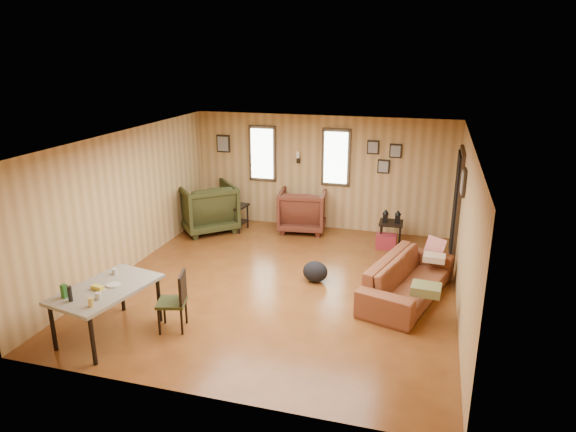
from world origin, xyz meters
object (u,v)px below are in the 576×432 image
Objects in this scene: sofa at (408,273)px; recliner_brown at (303,208)px; recliner_green at (207,205)px; dining_table at (105,292)px; side_table at (391,221)px; end_table at (234,213)px.

recliner_brown is (-2.34, 2.60, 0.07)m from sofa.
recliner_brown is 0.88× the size of recliner_green.
recliner_brown reaches higher than dining_table.
sofa is 2.95× the size of side_table.
sofa is 1.91× the size of recliner_green.
recliner_green is at bearing 107.91° from dining_table.
end_table is at bearing 100.97° from dining_table.
dining_table is at bearing 54.38° from recliner_green.
dining_table is (-0.02, -4.47, 0.26)m from end_table.
recliner_brown is 2.02m from recliner_green.
dining_table is (-1.44, -4.83, 0.15)m from recliner_brown.
recliner_brown reaches higher than side_table.
sofa is at bearing 112.26° from recliner_green.
recliner_green is 0.74× the size of dining_table.
sofa is 4.37m from end_table.
recliner_green reaches higher than end_table.
recliner_brown is 1.46m from end_table.
recliner_green is 1.66× the size of end_table.
recliner_green is at bearing 80.96° from sofa.
recliner_brown reaches higher than sofa.
end_table is at bearing 75.59° from sofa.
sofa is 4.73m from recliner_green.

